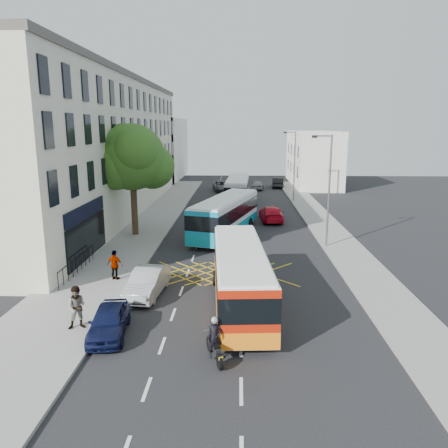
# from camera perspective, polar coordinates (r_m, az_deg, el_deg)

# --- Properties ---
(ground) EXTENTS (120.00, 120.00, 0.00)m
(ground) POSITION_cam_1_polar(r_m,az_deg,el_deg) (20.98, 2.20, -11.85)
(ground) COLOR black
(ground) RESTS_ON ground
(pavement_left) EXTENTS (5.00, 70.00, 0.15)m
(pavement_left) POSITION_cam_1_polar(r_m,az_deg,el_deg) (36.15, -11.47, -1.42)
(pavement_left) COLOR gray
(pavement_left) RESTS_ON ground
(pavement_right) EXTENTS (3.00, 70.00, 0.15)m
(pavement_right) POSITION_cam_1_polar(r_m,az_deg,el_deg) (35.99, 14.16, -1.62)
(pavement_right) COLOR gray
(pavement_right) RESTS_ON ground
(terrace_main) EXTENTS (8.30, 45.00, 13.50)m
(terrace_main) POSITION_cam_1_polar(r_m,az_deg,el_deg) (45.78, -15.89, 9.74)
(terrace_main) COLOR beige
(terrace_main) RESTS_ON ground
(terrace_far) EXTENTS (8.00, 20.00, 10.00)m
(terrace_far) POSITION_cam_1_polar(r_m,az_deg,el_deg) (75.47, -8.74, 9.69)
(terrace_far) COLOR silver
(terrace_far) RESTS_ON ground
(building_right) EXTENTS (6.00, 18.00, 8.00)m
(building_right) POSITION_cam_1_polar(r_m,az_deg,el_deg) (68.17, 11.50, 8.44)
(building_right) COLOR silver
(building_right) RESTS_ON ground
(street_tree) EXTENTS (6.30, 5.70, 8.80)m
(street_tree) POSITION_cam_1_polar(r_m,az_deg,el_deg) (35.16, -11.95, 8.45)
(street_tree) COLOR #382619
(street_tree) RESTS_ON pavement_left
(lamp_near) EXTENTS (1.45, 0.15, 8.00)m
(lamp_near) POSITION_cam_1_polar(r_m,az_deg,el_deg) (31.99, 13.42, 4.97)
(lamp_near) COLOR slate
(lamp_near) RESTS_ON pavement_right
(lamp_far) EXTENTS (1.45, 0.15, 8.00)m
(lamp_far) POSITION_cam_1_polar(r_m,az_deg,el_deg) (51.65, 9.10, 7.95)
(lamp_far) COLOR slate
(lamp_far) RESTS_ON pavement_right
(railings) EXTENTS (0.08, 5.60, 1.14)m
(railings) POSITION_cam_1_polar(r_m,az_deg,el_deg) (27.39, -18.64, -4.98)
(railings) COLOR black
(railings) RESTS_ON pavement_left
(bus_near) EXTENTS (3.10, 10.51, 2.92)m
(bus_near) POSITION_cam_1_polar(r_m,az_deg,el_deg) (21.56, 2.12, -6.77)
(bus_near) COLOR silver
(bus_near) RESTS_ON ground
(bus_mid) EXTENTS (5.53, 11.24, 3.09)m
(bus_mid) POSITION_cam_1_polar(r_m,az_deg,el_deg) (35.48, 0.20, 1.14)
(bus_mid) COLOR silver
(bus_mid) RESTS_ON ground
(bus_far) EXTENTS (2.90, 10.46, 2.91)m
(bus_far) POSITION_cam_1_polar(r_m,az_deg,el_deg) (50.94, 1.78, 4.55)
(bus_far) COLOR silver
(bus_far) RESTS_ON ground
(motorbike) EXTENTS (0.82, 1.93, 1.78)m
(motorbike) POSITION_cam_1_polar(r_m,az_deg,el_deg) (17.00, -1.25, -14.89)
(motorbike) COLOR black
(motorbike) RESTS_ON ground
(parked_car_blue) EXTENTS (1.94, 3.89, 1.27)m
(parked_car_blue) POSITION_cam_1_polar(r_m,az_deg,el_deg) (19.55, -14.81, -12.16)
(parked_car_blue) COLOR #0D1337
(parked_car_blue) RESTS_ON ground
(parked_car_silver) EXTENTS (1.89, 4.39, 1.40)m
(parked_car_silver) POSITION_cam_1_polar(r_m,az_deg,el_deg) (23.46, -9.97, -7.49)
(parked_car_silver) COLOR #95989C
(parked_car_silver) RESTS_ON ground
(red_hatchback) EXTENTS (2.23, 4.96, 1.41)m
(red_hatchback) POSITION_cam_1_polar(r_m,az_deg,el_deg) (41.14, 6.16, 1.36)
(red_hatchback) COLOR red
(red_hatchback) RESTS_ON ground
(distant_car_grey) EXTENTS (2.84, 5.05, 1.33)m
(distant_car_grey) POSITION_cam_1_polar(r_m,az_deg,el_deg) (60.21, -0.30, 4.97)
(distant_car_grey) COLOR #44464C
(distant_car_grey) RESTS_ON ground
(distant_car_silver) EXTENTS (1.89, 3.93, 1.29)m
(distant_car_silver) POSITION_cam_1_polar(r_m,az_deg,el_deg) (61.65, 4.43, 5.10)
(distant_car_silver) COLOR #93959A
(distant_car_silver) RESTS_ON ground
(distant_car_dark) EXTENTS (1.80, 4.50, 1.45)m
(distant_car_dark) POSITION_cam_1_polar(r_m,az_deg,el_deg) (64.14, 7.03, 5.41)
(distant_car_dark) COLOR black
(distant_car_dark) RESTS_ON ground
(pedestrian_near) EXTENTS (1.10, 0.97, 1.91)m
(pedestrian_near) POSITION_cam_1_polar(r_m,az_deg,el_deg) (20.04, -18.55, -10.31)
(pedestrian_near) COLOR gray
(pedestrian_near) RESTS_ON pavement_left
(pedestrian_far) EXTENTS (1.08, 0.70, 1.71)m
(pedestrian_far) POSITION_cam_1_polar(r_m,az_deg,el_deg) (25.61, -14.05, -5.22)
(pedestrian_far) COLOR gray
(pedestrian_far) RESTS_ON pavement_left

